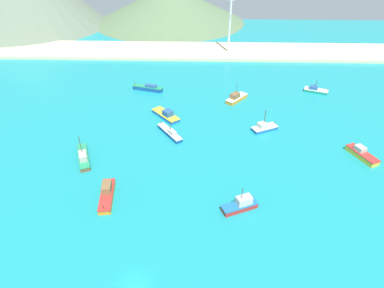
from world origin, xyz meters
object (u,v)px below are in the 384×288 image
object	(u,v)px
fishing_boat_3	(236,98)
fishing_boat_10	(241,205)
fishing_boat_2	(83,157)
fishing_boat_4	(362,154)
fishing_boat_5	(170,133)
fishing_boat_7	(148,88)
radio_tower	(230,22)
fishing_boat_0	(166,115)
fishing_boat_1	(107,194)
fishing_boat_11	(316,90)
fishing_boat_6	(264,127)

from	to	relation	value
fishing_boat_3	fishing_boat_10	size ratio (longest dim) A/B	1.10
fishing_boat_2	fishing_boat_4	distance (m)	65.89
fishing_boat_5	fishing_boat_7	distance (m)	29.08
radio_tower	fishing_boat_0	bearing A→B (deg)	-110.74
fishing_boat_0	fishing_boat_10	bearing A→B (deg)	-63.13
fishing_boat_2	fishing_boat_3	xyz separation A→B (m)	(38.37, 32.35, 0.07)
fishing_boat_3	fishing_boat_7	bearing A→B (deg)	167.07
fishing_boat_1	fishing_boat_10	distance (m)	26.86
fishing_boat_7	fishing_boat_11	xyz separation A→B (m)	(55.52, 0.65, -0.15)
fishing_boat_3	fishing_boat_4	distance (m)	39.96
fishing_boat_3	fishing_boat_7	xyz separation A→B (m)	(-28.73, 6.60, -0.08)
fishing_boat_6	fishing_boat_11	world-z (taller)	fishing_boat_6
fishing_boat_1	fishing_boat_2	bearing A→B (deg)	125.12
fishing_boat_0	fishing_boat_6	size ratio (longest dim) A/B	1.27
fishing_boat_0	radio_tower	bearing A→B (deg)	69.26
fishing_boat_5	fishing_boat_7	xyz separation A→B (m)	(-9.71, 27.41, 0.16)
fishing_boat_1	fishing_boat_4	bearing A→B (deg)	15.33
fishing_boat_6	fishing_boat_7	size ratio (longest dim) A/B	0.72
fishing_boat_1	fishing_boat_10	bearing A→B (deg)	-4.87
fishing_boat_1	fishing_boat_4	size ratio (longest dim) A/B	1.13
fishing_boat_1	fishing_boat_4	xyz separation A→B (m)	(57.12, 15.66, -0.06)
fishing_boat_4	fishing_boat_7	world-z (taller)	fishing_boat_7
fishing_boat_2	fishing_boat_3	bearing A→B (deg)	40.14
fishing_boat_7	fishing_boat_3	bearing A→B (deg)	-12.93
fishing_boat_3	fishing_boat_6	xyz separation A→B (m)	(6.09, -17.47, -0.16)
fishing_boat_0	fishing_boat_6	distance (m)	27.70
fishing_boat_2	radio_tower	bearing A→B (deg)	63.29
fishing_boat_0	fishing_boat_7	world-z (taller)	fishing_boat_7
fishing_boat_0	fishing_boat_4	world-z (taller)	fishing_boat_0
fishing_boat_1	fishing_boat_11	distance (m)	76.73
fishing_boat_4	fishing_boat_5	xyz separation A→B (m)	(-46.47, 8.24, -0.16)
radio_tower	fishing_boat_6	bearing A→B (deg)	-84.40
radio_tower	fishing_boat_7	bearing A→B (deg)	-127.57
fishing_boat_0	fishing_boat_3	distance (m)	23.85
fishing_boat_10	fishing_boat_11	bearing A→B (deg)	61.29
fishing_boat_4	radio_tower	bearing A→B (deg)	110.54
fishing_boat_3	fishing_boat_7	world-z (taller)	fishing_boat_3
fishing_boat_1	fishing_boat_7	world-z (taller)	fishing_boat_7
fishing_boat_0	fishing_boat_11	xyz separation A→B (m)	(47.72, 18.66, -0.11)
fishing_boat_5	fishing_boat_6	size ratio (longest dim) A/B	1.23
fishing_boat_5	fishing_boat_10	world-z (taller)	fishing_boat_10
fishing_boat_6	fishing_boat_5	bearing A→B (deg)	-172.42
fishing_boat_3	fishing_boat_1	bearing A→B (deg)	-123.58
fishing_boat_2	fishing_boat_3	distance (m)	50.19
fishing_boat_3	radio_tower	world-z (taller)	radio_tower
fishing_boat_0	radio_tower	world-z (taller)	radio_tower
fishing_boat_2	fishing_boat_4	xyz separation A→B (m)	(65.81, 3.30, -0.01)
fishing_boat_4	fishing_boat_7	size ratio (longest dim) A/B	0.82
fishing_boat_7	fishing_boat_11	distance (m)	55.52
fishing_boat_0	fishing_boat_7	distance (m)	19.62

